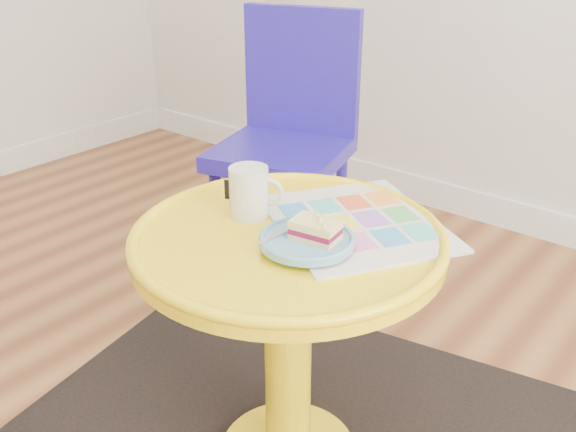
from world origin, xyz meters
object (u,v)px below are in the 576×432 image
Objects in this scene: chair at (289,131)px; newspaper at (356,223)px; plate at (307,241)px; side_table at (288,306)px; mug at (250,191)px.

chair is 2.42× the size of newspaper.
plate is at bearing -61.27° from newspaper.
side_table is 5.52× the size of mug.
mug is 0.19m from plate.
plate is (0.62, -0.71, 0.09)m from chair.
newspaper is at bearing 5.23° from mug.
plate is (0.18, -0.05, -0.04)m from mug.
chair is 0.81m from mug.
chair is at bearing 128.98° from side_table.
plate is at bearing -65.23° from chair.
plate is (-0.01, -0.15, 0.02)m from newspaper.
mug is at bearing 165.84° from plate.
mug reaches higher than newspaper.
side_table is 0.25m from mug.
newspaper reaches higher than side_table.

